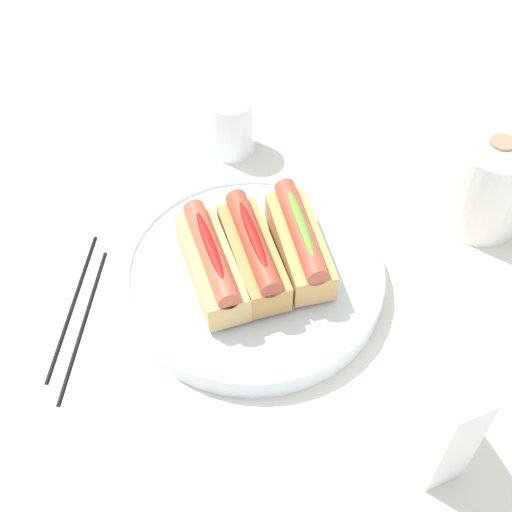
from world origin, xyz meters
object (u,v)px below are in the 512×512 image
Objects in this scene: paper_towel_roll at (488,182)px; chopstick_far at (73,304)px; water_glass at (231,126)px; napkin_box at (428,404)px; hotdog_side at (300,241)px; hotdog_back at (256,252)px; serving_bowl at (256,275)px; chopstick_near at (83,322)px; hotdog_front at (211,263)px.

chopstick_far is at bearing -85.24° from paper_towel_roll.
napkin_box reaches higher than water_glass.
napkin_box reaches higher than hotdog_side.
hotdog_back is 1.03× the size of napkin_box.
hotdog_back is 0.70× the size of chopstick_far.
hotdog_side reaches higher than chopstick_far.
paper_towel_roll reaches higher than hotdog_back.
hotdog_back is 1.15× the size of paper_towel_roll.
serving_bowl is 2.41× the size of paper_towel_roll.
hotdog_side is 0.28m from chopstick_near.
napkin_box is at bearing 16.58° from hotdog_side.
paper_towel_roll is (-0.06, 0.31, 0.05)m from serving_bowl.
chopstick_far is at bearing -92.54° from hotdog_back.
chopstick_near is (-0.21, -0.34, -0.07)m from napkin_box.
hotdog_side is 0.26m from paper_towel_roll.
hotdog_back reaches higher than chopstick_near.
hotdog_front is at bearing -153.73° from napkin_box.
serving_bowl is 0.22m from chopstick_near.
hotdog_back is 0.26m from water_glass.
chopstick_near is at bearing -39.55° from water_glass.
hotdog_side reaches higher than serving_bowl.
water_glass is at bearing 176.99° from serving_bowl.
serving_bowl is 0.32m from paper_towel_roll.
hotdog_front is 1.01× the size of hotdog_back.
chopstick_far is (-0.02, -0.17, -0.06)m from hotdog_front.
water_glass is 0.36m from paper_towel_roll.
chopstick_near is 1.00× the size of chopstick_far.
hotdog_front is 1.03× the size of napkin_box.
hotdog_back and hotdog_side have the same top height.
paper_towel_roll is (-0.06, 0.37, 0.00)m from hotdog_front.
serving_bowl is at bearing 140.91° from hotdog_back.
hotdog_back is 0.23m from chopstick_far.
hotdog_back is 0.22m from chopstick_near.
hotdog_front is 0.29m from napkin_box.
hotdog_side is at bearing 97.16° from hotdog_front.
water_glass is (-0.25, -0.04, -0.02)m from hotdog_side.
hotdog_front is at bearing 111.29° from chopstick_near.
hotdog_side is at bearing -175.67° from napkin_box.
water_glass is 0.41× the size of chopstick_near.
serving_bowl is 0.27m from napkin_box.
hotdog_front is 0.27m from water_glass.
serving_bowl is 2.12× the size of hotdog_side.
chopstick_near is at bearing -81.92° from paper_towel_roll.
chopstick_near is (0.03, -0.27, -0.06)m from hotdog_side.
napkin_box is at bearing 28.36° from hotdog_back.
hotdog_front reaches higher than serving_bowl.
napkin_box is 0.68× the size of chopstick_near.
napkin_box is at bearing 38.53° from hotdog_front.
hotdog_side is 1.69× the size of water_glass.
serving_bowl is 1.47× the size of chopstick_near.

